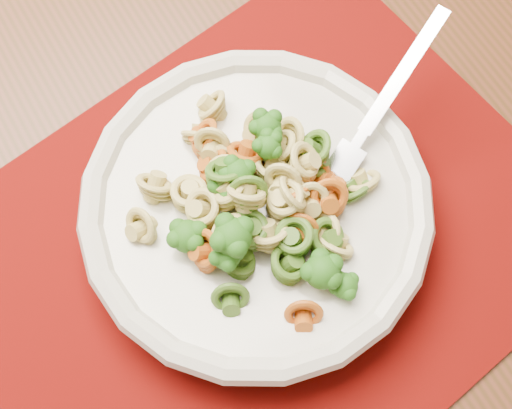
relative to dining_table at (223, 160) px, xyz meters
name	(u,v)px	position (x,y,z in m)	size (l,w,h in m)	color
dining_table	(223,160)	(0.00, 0.00, 0.00)	(1.61, 1.10, 0.70)	#532817
placemat	(253,249)	(-0.02, -0.12, 0.08)	(0.47, 0.37, 0.00)	#530403
pasta_bowl	(256,209)	(-0.01, -0.10, 0.12)	(0.27, 0.27, 0.05)	beige
pasta_broccoli_heap	(256,202)	(-0.01, -0.10, 0.13)	(0.23, 0.23, 0.06)	tan
fork	(346,160)	(0.06, -0.10, 0.13)	(0.19, 0.02, 0.01)	silver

